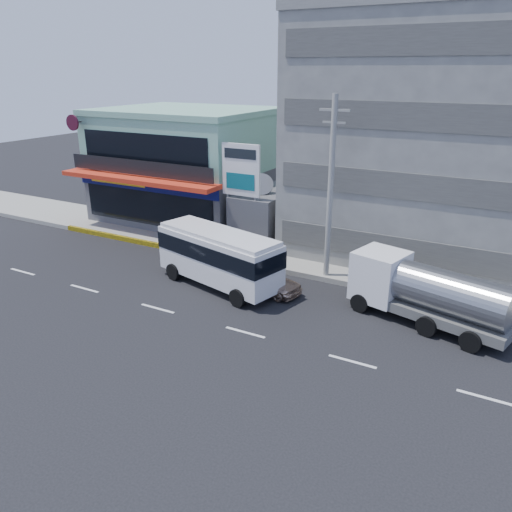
{
  "coord_description": "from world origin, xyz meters",
  "views": [
    {
      "loc": [
        14.88,
        -17.16,
        11.13
      ],
      "look_at": [
        3.55,
        3.69,
        2.2
      ],
      "focal_mm": 35.0,
      "sensor_mm": 36.0,
      "label": 1
    }
  ],
  "objects": [
    {
      "name": "gap_structure",
      "position": [
        0.0,
        12.0,
        1.75
      ],
      "size": [
        3.0,
        6.0,
        3.5
      ],
      "primitive_type": "cube",
      "color": "#3F4044",
      "rests_on": "ground"
    },
    {
      "name": "tanker_truck",
      "position": [
        11.69,
        4.81,
        1.56
      ],
      "size": [
        7.68,
        3.94,
        2.91
      ],
      "color": "white",
      "rests_on": "ground"
    },
    {
      "name": "utility_pole_near",
      "position": [
        6.0,
        7.4,
        5.15
      ],
      "size": [
        1.6,
        0.3,
        10.0
      ],
      "color": "#999993",
      "rests_on": "ground"
    },
    {
      "name": "billboard",
      "position": [
        -0.5,
        9.2,
        4.93
      ],
      "size": [
        2.6,
        0.18,
        6.9
      ],
      "color": "gray",
      "rests_on": "ground"
    },
    {
      "name": "minibus",
      "position": [
        1.21,
        3.82,
        1.85
      ],
      "size": [
        7.77,
        4.1,
        3.1
      ],
      "color": "silver",
      "rests_on": "ground"
    },
    {
      "name": "ground",
      "position": [
        0.0,
        0.0,
        0.0
      ],
      "size": [
        120.0,
        120.0,
        0.0
      ],
      "primitive_type": "plane",
      "color": "black",
      "rests_on": "ground"
    },
    {
      "name": "satellite_dish",
      "position": [
        0.0,
        11.0,
        3.58
      ],
      "size": [
        1.5,
        1.5,
        0.15
      ],
      "primitive_type": "cylinder",
      "color": "slate",
      "rests_on": "gap_structure"
    },
    {
      "name": "sedan",
      "position": [
        3.78,
        4.41,
        0.67
      ],
      "size": [
        4.16,
        2.26,
        1.34
      ],
      "primitive_type": "imported",
      "rotation": [
        0.0,
        0.0,
        1.39
      ],
      "color": "#CBAF9B",
      "rests_on": "ground"
    },
    {
      "name": "motorcycle_rider",
      "position": [
        -4.0,
        6.55,
        0.76
      ],
      "size": [
        1.89,
        1.2,
        2.29
      ],
      "color": "#4E0B0E",
      "rests_on": "ground"
    },
    {
      "name": "shop_building",
      "position": [
        -8.0,
        13.95,
        4.0
      ],
      "size": [
        12.4,
        11.7,
        8.0
      ],
      "color": "#3F4044",
      "rests_on": "ground"
    },
    {
      "name": "concrete_building",
      "position": [
        10.0,
        15.0,
        7.0
      ],
      "size": [
        16.0,
        12.0,
        14.0
      ],
      "primitive_type": "cube",
      "color": "gray",
      "rests_on": "ground"
    },
    {
      "name": "sidewalk",
      "position": [
        5.0,
        9.5,
        0.15
      ],
      "size": [
        70.0,
        5.0,
        0.3
      ],
      "primitive_type": "cube",
      "color": "gray",
      "rests_on": "ground"
    }
  ]
}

